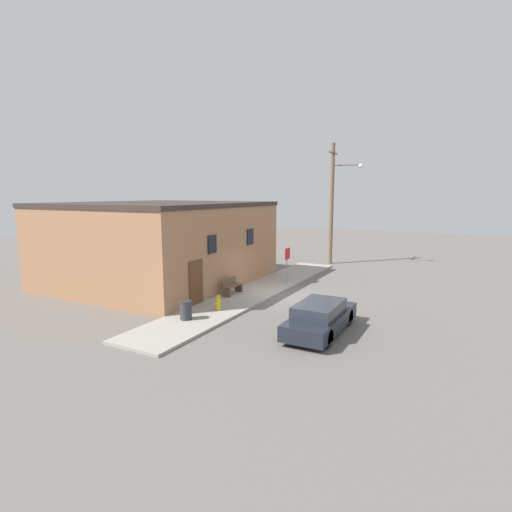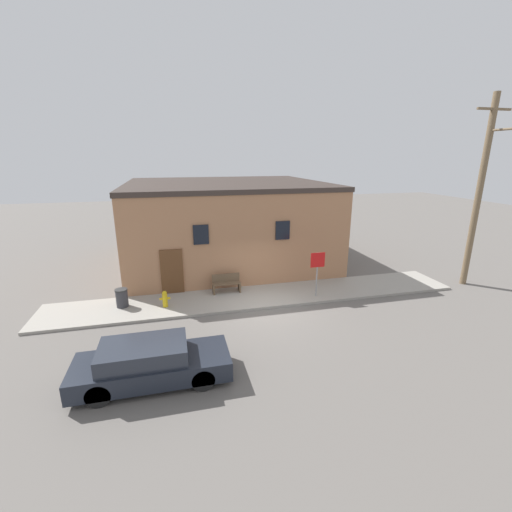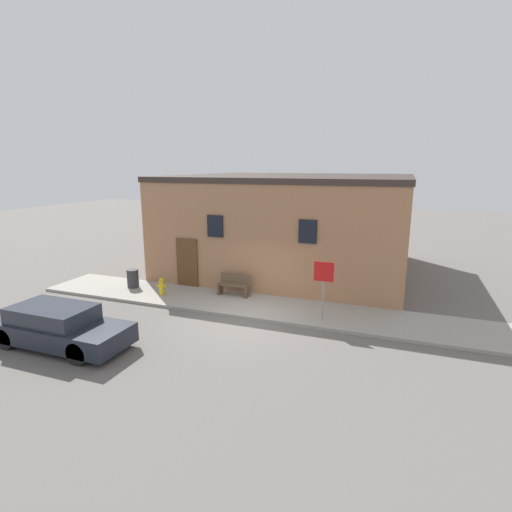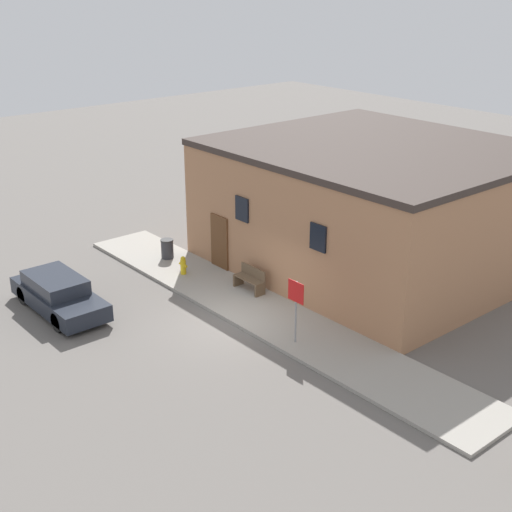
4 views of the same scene
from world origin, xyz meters
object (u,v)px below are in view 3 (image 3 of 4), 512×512
(stop_sign, at_px, (324,280))
(trash_bin, at_px, (133,278))
(parked_car, at_px, (58,327))
(bench, at_px, (234,285))
(fire_hydrant, at_px, (162,286))

(stop_sign, relative_size, trash_bin, 2.61)
(stop_sign, distance_m, trash_bin, 8.50)
(parked_car, bearing_deg, stop_sign, 32.47)
(bench, height_order, parked_car, parked_car)
(bench, bearing_deg, stop_sign, -20.14)
(fire_hydrant, distance_m, stop_sign, 6.74)
(bench, relative_size, trash_bin, 1.65)
(stop_sign, relative_size, bench, 1.58)
(fire_hydrant, relative_size, stop_sign, 0.35)
(stop_sign, bearing_deg, fire_hydrant, 176.26)
(stop_sign, height_order, parked_car, stop_sign)
(fire_hydrant, height_order, trash_bin, trash_bin)
(parked_car, bearing_deg, fire_hydrant, 85.97)
(fire_hydrant, distance_m, trash_bin, 1.81)
(stop_sign, xyz_separation_m, trash_bin, (-8.39, 0.88, -1.03))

